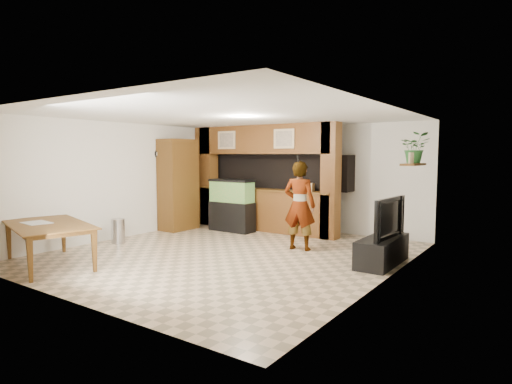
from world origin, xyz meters
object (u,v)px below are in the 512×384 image
Objects in this scene: person at (300,206)px; dining_table at (46,245)px; pantry_cabinet at (178,185)px; aquarium at (232,206)px; television at (383,217)px.

dining_table is at bearing 40.51° from person.
pantry_cabinet reaches higher than aquarium.
television is (5.35, -0.47, -0.32)m from pantry_cabinet.
person is at bearing -4.50° from pantry_cabinet.
dining_table is (-2.92, -3.53, -0.52)m from person.
pantry_cabinet is 1.46m from aquarium.
television is at bearing -5.07° from pantry_cabinet.
pantry_cabinet is 1.88× the size of television.
pantry_cabinet is at bearing -14.40° from person.
dining_table is (0.70, -3.82, -0.77)m from pantry_cabinet.
person is (2.38, -0.86, 0.26)m from aquarium.
person is at bearing 66.95° from dining_table.
pantry_cabinet is 5.38m from television.
television is at bearing -13.45° from aquarium.
aquarium is 1.07× the size of television.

